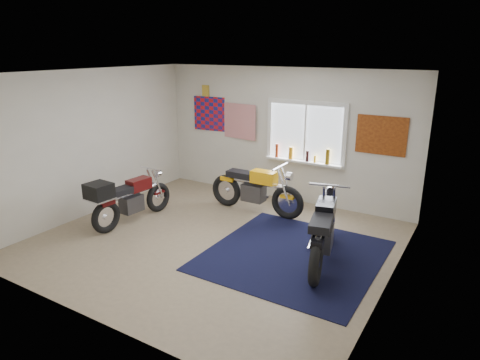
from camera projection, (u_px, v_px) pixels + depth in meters
The scene contains 10 objects.
ground at pixel (215, 241), 7.06m from camera, with size 5.50×5.50×0.00m, color #9E896B.
room_shell at pixel (213, 144), 6.57m from camera, with size 5.50×5.50×5.50m.
navy_rug at pixel (293, 255), 6.57m from camera, with size 2.50×2.60×0.01m, color black.
window_assembly at pixel (305, 137), 8.42m from camera, with size 1.66×0.17×1.26m.
oil_bottles at pixel (303, 154), 8.47m from camera, with size 1.17×0.09×0.30m.
flag_display at pixel (206, 91), 9.39m from camera, with size 1.60×0.10×1.17m.
triumph_poster at pixel (381, 135), 7.66m from camera, with size 0.90×0.03×0.70m, color #A54C14.
yellow_triumph at pixel (255, 190), 8.19m from camera, with size 1.99×0.60×1.00m.
black_chrome_bike at pixel (323, 233), 6.27m from camera, with size 0.73×2.01×1.05m.
maroon_tourer at pixel (127, 199), 7.62m from camera, with size 0.57×1.81×0.92m.
Camera 1 is at (3.69, -5.30, 3.06)m, focal length 32.00 mm.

